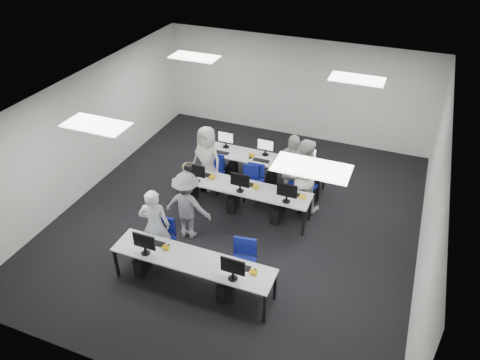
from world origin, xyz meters
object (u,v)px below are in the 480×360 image
at_px(chair_1, 243,271).
at_px(photographer, 187,206).
at_px(chair_0, 163,248).
at_px(chair_2, 213,179).
at_px(chair_3, 254,188).
at_px(chair_7, 305,193).
at_px(chair_4, 292,198).
at_px(student_2, 207,158).
at_px(chair_5, 216,174).
at_px(student_3, 291,170).
at_px(desk_front, 193,261).
at_px(desk_mid, 243,189).
at_px(student_0, 155,225).
at_px(student_1, 303,176).
at_px(chair_6, 252,181).

relative_size(chair_1, photographer, 0.60).
xyz_separation_m(chair_0, chair_2, (-0.11, 2.77, -0.01)).
relative_size(chair_3, chair_7, 0.95).
distance_m(chair_4, student_2, 2.33).
bearing_deg(chair_5, chair_2, -96.64).
bearing_deg(student_3, photographer, -142.81).
bearing_deg(student_2, chair_3, 12.13).
distance_m(desk_front, student_2, 3.52).
distance_m(chair_0, chair_5, 3.05).
bearing_deg(student_3, chair_5, 163.97).
bearing_deg(student_3, desk_mid, -151.68).
relative_size(chair_2, student_0, 0.55).
xyz_separation_m(chair_2, student_2, (-0.18, 0.06, 0.55)).
bearing_deg(photographer, chair_2, -85.63).
xyz_separation_m(desk_mid, chair_5, (-1.10, 0.92, -0.40)).
relative_size(chair_2, chair_4, 1.12).
height_order(chair_2, chair_7, chair_2).
bearing_deg(student_1, chair_0, 44.58).
xyz_separation_m(chair_3, student_0, (-1.11, -2.77, 0.57)).
height_order(chair_3, chair_7, chair_7).
bearing_deg(chair_3, chair_0, -113.93).
xyz_separation_m(desk_front, chair_4, (1.03, 3.23, -0.42)).
bearing_deg(chair_0, student_2, 90.57).
xyz_separation_m(chair_6, chair_7, (1.38, -0.04, 0.02)).
bearing_deg(chair_4, photographer, -150.70).
height_order(desk_mid, student_2, student_2).
bearing_deg(chair_6, student_3, -20.28).
bearing_deg(photographer, chair_0, 78.38).
bearing_deg(student_0, student_3, -141.06).
height_order(desk_front, chair_0, chair_0).
bearing_deg(chair_1, student_1, 74.32).
distance_m(chair_3, student_0, 3.04).
bearing_deg(chair_2, photographer, -79.30).
height_order(chair_7, student_1, student_1).
relative_size(chair_5, student_3, 0.48).
bearing_deg(student_2, chair_6, 26.48).
distance_m(chair_6, student_2, 1.28).
height_order(student_1, student_2, student_1).
relative_size(chair_3, student_2, 0.52).
bearing_deg(desk_front, chair_5, 107.30).
relative_size(chair_2, chair_3, 1.06).
height_order(student_2, student_3, student_3).
bearing_deg(chair_2, desk_front, -68.77).
distance_m(chair_2, chair_5, 0.28).
distance_m(desk_mid, student_1, 1.43).
distance_m(chair_1, chair_5, 3.61).
distance_m(chair_1, chair_6, 3.23).
bearing_deg(desk_mid, student_0, -117.21).
xyz_separation_m(chair_2, chair_5, (-0.04, 0.28, -0.01)).
relative_size(chair_4, student_0, 0.49).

